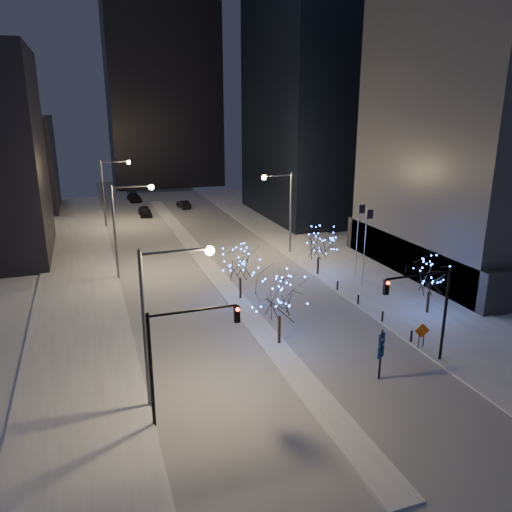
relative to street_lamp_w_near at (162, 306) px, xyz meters
name	(u,v)px	position (x,y,z in m)	size (l,w,h in m)	color
ground	(313,394)	(8.94, -2.00, -6.50)	(160.00, 160.00, 0.00)	white
road	(195,250)	(8.94, 33.00, -6.49)	(20.00, 130.00, 0.02)	#9EA4AC
median	(204,261)	(8.94, 28.00, -6.42)	(2.00, 80.00, 0.15)	white
east_sidewalk	(359,273)	(23.94, 18.00, -6.42)	(10.00, 90.00, 0.15)	white
west_sidewalk	(79,306)	(-5.06, 18.00, -6.42)	(8.00, 90.00, 0.15)	white
plinth	(512,246)	(42.94, 16.00, -4.50)	(30.00, 24.00, 4.00)	#38383D
horizon_block	(163,90)	(14.94, 90.00, 14.50)	(24.00, 14.00, 42.00)	black
street_lamp_w_near	(162,306)	(0.00, 0.00, 0.00)	(4.40, 0.56, 10.00)	#595E66
street_lamp_w_mid	(124,218)	(0.00, 25.00, 0.00)	(4.40, 0.56, 10.00)	#595E66
street_lamp_w_far	(110,184)	(0.00, 50.00, 0.00)	(4.40, 0.56, 10.00)	#595E66
street_lamp_east	(284,202)	(19.02, 28.00, -0.05)	(3.90, 0.56, 10.00)	#595E66
traffic_signal_west	(178,347)	(0.50, -2.00, -1.74)	(5.26, 0.43, 7.00)	black
traffic_signal_east	(428,302)	(17.88, -1.00, -1.74)	(5.26, 0.43, 7.00)	black
flagpoles	(362,239)	(22.30, 15.25, -1.70)	(1.35, 2.60, 8.00)	silver
bollards	(370,308)	(19.14, 8.00, -5.90)	(0.16, 12.16, 0.90)	black
car_near	(145,211)	(5.54, 55.83, -5.68)	(1.93, 4.80, 1.64)	black
car_mid	(184,204)	(12.91, 60.50, -5.80)	(1.48, 4.24, 1.40)	black
car_far	(134,197)	(5.23, 70.11, -5.72)	(2.18, 5.35, 1.55)	black
holiday_tree_median_near	(280,295)	(9.44, 5.14, -2.44)	(6.02, 6.02, 5.98)	black
holiday_tree_median_far	(240,264)	(9.42, 15.07, -2.94)	(3.94, 3.94, 5.15)	black
holiday_tree_plaza_near	(431,278)	(23.96, 6.39, -3.12)	(4.24, 4.24, 4.82)	black
holiday_tree_plaza_far	(319,244)	(19.44, 19.04, -2.97)	(5.09, 5.09, 5.21)	black
wayfinding_sign	(381,349)	(13.94, -1.71, -4.30)	(0.61, 0.34, 3.59)	black
construction_sign	(422,333)	(19.24, 0.95, -5.16)	(1.19, 0.22, 1.97)	black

